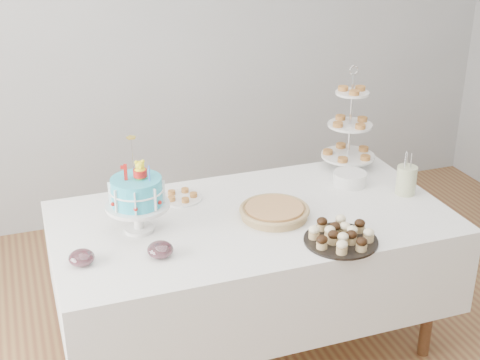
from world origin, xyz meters
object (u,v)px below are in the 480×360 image
object	(u,v)px
birthday_cake	(138,207)
tiered_stand	(350,125)
cupcake_tray	(341,234)
pastry_plate	(181,197)
table	(252,256)
jam_bowl_a	(160,250)
jam_bowl_b	(82,258)
utensil_pitcher	(406,179)
pie	(274,211)
plate_stack	(350,178)

from	to	relation	value
birthday_cake	tiered_stand	size ratio (longest dim) A/B	0.77
cupcake_tray	pastry_plate	xyz separation A→B (m)	(-0.56, 0.67, -0.02)
table	birthday_cake	size ratio (longest dim) A/B	4.22
jam_bowl_a	jam_bowl_b	xyz separation A→B (m)	(-0.33, 0.05, -0.00)
utensil_pitcher	tiered_stand	bearing A→B (deg)	110.69
table	utensil_pitcher	world-z (taller)	utensil_pitcher
birthday_cake	cupcake_tray	world-z (taller)	birthday_cake
pastry_plate	jam_bowl_b	world-z (taller)	jam_bowl_b
pie	utensil_pitcher	size ratio (longest dim) A/B	1.48
birthday_cake	plate_stack	distance (m)	1.18
birthday_cake	pie	distance (m)	0.66
plate_stack	jam_bowl_b	world-z (taller)	plate_stack
cupcake_tray	tiered_stand	size ratio (longest dim) A/B	0.57
tiered_stand	birthday_cake	bearing A→B (deg)	-164.15
pastry_plate	utensil_pitcher	bearing A→B (deg)	-16.31
pie	plate_stack	bearing A→B (deg)	22.46
pastry_plate	jam_bowl_a	xyz separation A→B (m)	(-0.23, -0.52, 0.02)
cupcake_tray	jam_bowl_a	size ratio (longest dim) A/B	2.93
jam_bowl_b	table	bearing A→B (deg)	11.84
pastry_plate	utensil_pitcher	xyz separation A→B (m)	(1.12, -0.33, 0.07)
jam_bowl_b	utensil_pitcher	world-z (taller)	utensil_pitcher
cupcake_tray	jam_bowl_b	distance (m)	1.14
table	cupcake_tray	xyz separation A→B (m)	(0.29, -0.37, 0.26)
cupcake_tray	pastry_plate	bearing A→B (deg)	130.03
pastry_plate	table	bearing A→B (deg)	-47.34
jam_bowl_a	cupcake_tray	bearing A→B (deg)	-10.48
jam_bowl_a	plate_stack	bearing A→B (deg)	19.29
tiered_stand	table	bearing A→B (deg)	-151.23
table	jam_bowl_b	xyz separation A→B (m)	(-0.84, -0.18, 0.26)
table	jam_bowl_b	distance (m)	0.90
tiered_stand	utensil_pitcher	world-z (taller)	tiered_stand
table	jam_bowl_b	size ratio (longest dim) A/B	17.32
jam_bowl_a	utensil_pitcher	xyz separation A→B (m)	(1.35, 0.20, 0.05)
plate_stack	jam_bowl_b	bearing A→B (deg)	-166.60
utensil_pitcher	plate_stack	bearing A→B (deg)	143.77
jam_bowl_b	pastry_plate	bearing A→B (deg)	40.13
pastry_plate	pie	bearing A→B (deg)	-42.67
cupcake_tray	pastry_plate	distance (m)	0.88
pastry_plate	tiered_stand	bearing A→B (deg)	5.72
plate_stack	table	bearing A→B (deg)	-164.51
tiered_stand	plate_stack	xyz separation A→B (m)	(-0.11, -0.23, -0.21)
jam_bowl_b	cupcake_tray	bearing A→B (deg)	-9.83
tiered_stand	utensil_pitcher	bearing A→B (deg)	-75.32
plate_stack	jam_bowl_a	world-z (taller)	plate_stack
jam_bowl_a	jam_bowl_b	bearing A→B (deg)	171.74
pie	cupcake_tray	bearing A→B (deg)	-59.80
birthday_cake	jam_bowl_a	world-z (taller)	birthday_cake
pie	jam_bowl_a	world-z (taller)	jam_bowl_a
tiered_stand	jam_bowl_a	size ratio (longest dim) A/B	5.13
cupcake_tray	plate_stack	distance (m)	0.64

